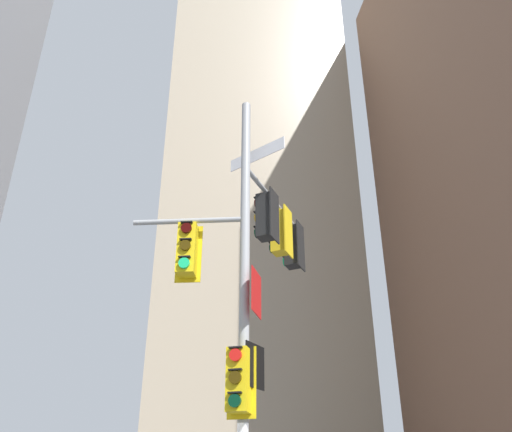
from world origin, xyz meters
The scene contains 2 objects.
building_mid_block centered at (3.60, 25.95, 27.14)m, with size 12.42×12.42×54.28m, color tan.
signal_pole_assembly centered at (0.24, 0.65, 5.35)m, with size 3.83×3.12×8.87m.
Camera 1 is at (-1.17, -9.21, 1.36)m, focal length 38.79 mm.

